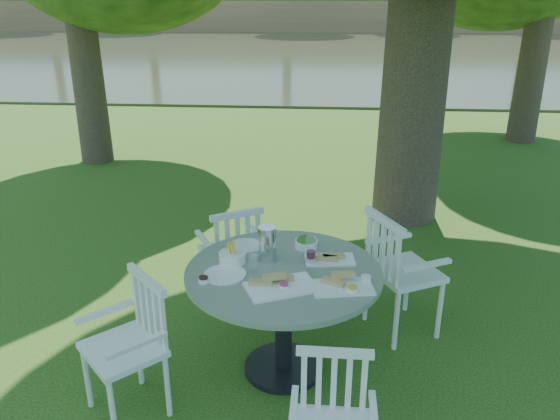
{
  "coord_description": "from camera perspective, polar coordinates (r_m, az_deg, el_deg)",
  "views": [
    {
      "loc": [
        0.34,
        -4.02,
        2.52
      ],
      "look_at": [
        0.0,
        0.2,
        0.85
      ],
      "focal_mm": 35.0,
      "sensor_mm": 36.0,
      "label": 1
    }
  ],
  "objects": [
    {
      "name": "ground",
      "position": [
        4.76,
        -0.2,
        -10.47
      ],
      "size": [
        140.0,
        140.0,
        0.0
      ],
      "primitive_type": "plane",
      "color": "#1B3E0C",
      "rests_on": "ground"
    },
    {
      "name": "chair_ne",
      "position": [
        4.3,
        11.87,
        -5.69
      ],
      "size": [
        0.65,
        0.66,
        1.0
      ],
      "rotation": [
        0.0,
        0.0,
        -4.25
      ],
      "color": "white",
      "rests_on": "ground"
    },
    {
      "name": "chair_se",
      "position": [
        3.07,
        5.54,
        -20.41
      ],
      "size": [
        0.41,
        0.38,
        0.8
      ],
      "rotation": [
        0.0,
        0.0,
        -0.01
      ],
      "color": "white",
      "rests_on": "ground"
    },
    {
      "name": "chair_nw",
      "position": [
        4.62,
        -4.87,
        -4.07
      ],
      "size": [
        0.61,
        0.6,
        0.9
      ],
      "rotation": [
        0.0,
        0.0,
        -2.62
      ],
      "color": "white",
      "rests_on": "ground"
    },
    {
      "name": "table",
      "position": [
        3.75,
        0.38,
        -8.52
      ],
      "size": [
        1.32,
        1.32,
        0.81
      ],
      "color": "black",
      "rests_on": "ground"
    },
    {
      "name": "tableware",
      "position": [
        3.7,
        -0.42,
        -5.16
      ],
      "size": [
        1.12,
        0.92,
        0.25
      ],
      "color": "white",
      "rests_on": "table"
    },
    {
      "name": "river",
      "position": [
        27.14,
        4.04,
        16.1
      ],
      "size": [
        100.0,
        28.0,
        0.12
      ],
      "primitive_type": "cube",
      "color": "#313620",
      "rests_on": "ground"
    },
    {
      "name": "chair_sw",
      "position": [
        3.62,
        -14.87,
        -12.53
      ],
      "size": [
        0.63,
        0.63,
        0.91
      ],
      "rotation": [
        0.0,
        0.0,
        -0.8
      ],
      "color": "white",
      "rests_on": "ground"
    }
  ]
}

